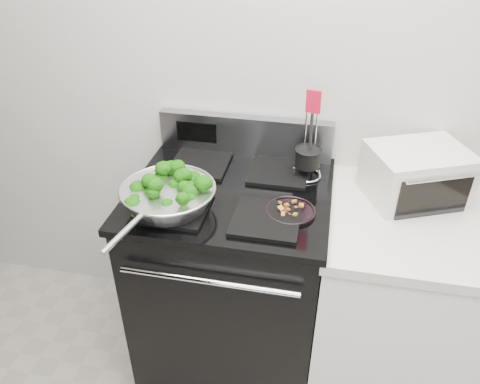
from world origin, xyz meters
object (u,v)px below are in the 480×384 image
(gas_range, at_px, (232,276))
(bacon_plate, at_px, (291,209))
(utensil_holder, at_px, (307,162))
(skillet, at_px, (168,196))
(toaster_oven, at_px, (416,174))

(gas_range, relative_size, bacon_plate, 6.16)
(gas_range, height_order, utensil_holder, utensil_holder)
(skillet, distance_m, toaster_oven, 0.95)
(skillet, distance_m, bacon_plate, 0.45)
(gas_range, relative_size, toaster_oven, 2.60)
(gas_range, bearing_deg, toaster_oven, 11.55)
(bacon_plate, xyz_separation_m, toaster_oven, (0.45, 0.25, 0.06))
(gas_range, relative_size, utensil_holder, 2.98)
(skillet, relative_size, utensil_holder, 1.47)
(skillet, height_order, utensil_holder, utensil_holder)
(bacon_plate, relative_size, utensil_holder, 0.48)
(gas_range, bearing_deg, skillet, -139.45)
(skillet, xyz_separation_m, toaster_oven, (0.90, 0.31, 0.02))
(bacon_plate, bearing_deg, skillet, -172.26)
(toaster_oven, bearing_deg, bacon_plate, -174.51)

